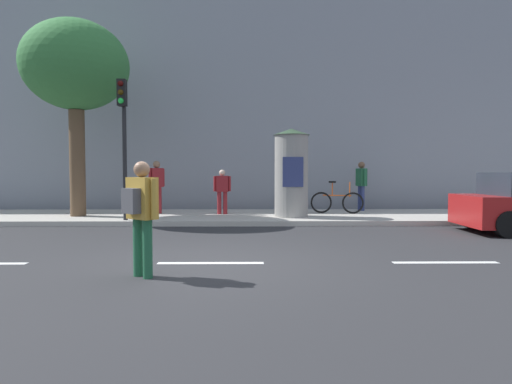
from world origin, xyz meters
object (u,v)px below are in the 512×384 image
object	(u,v)px
traffic_light	(123,126)
pedestrian_in_red_top	(222,189)
pedestrian_in_light_jacket	(157,183)
bicycle_leaning	(337,202)
pedestrian_in_dark_shirt	(141,208)
street_tree	(76,68)
pedestrian_tallest	(361,182)
poster_column	(291,172)

from	to	relation	value
traffic_light	pedestrian_in_red_top	xyz separation A→B (m)	(2.70, 1.87, -1.87)
pedestrian_in_light_jacket	bicycle_leaning	size ratio (longest dim) A/B	1.01
pedestrian_in_dark_shirt	pedestrian_in_light_jacket	bearing A→B (deg)	100.60
traffic_light	bicycle_leaning	distance (m)	7.26
street_tree	pedestrian_in_red_top	size ratio (longest dim) A/B	4.16
traffic_light	pedestrian_tallest	world-z (taller)	traffic_light
pedestrian_in_dark_shirt	pedestrian_in_red_top	bearing A→B (deg)	85.38
street_tree	pedestrian_in_dark_shirt	xyz separation A→B (m)	(3.88, -7.53, -3.79)
traffic_light	pedestrian_in_red_top	world-z (taller)	traffic_light
bicycle_leaning	pedestrian_in_red_top	bearing A→B (deg)	-176.83
poster_column	bicycle_leaning	world-z (taller)	poster_column
pedestrian_tallest	pedestrian_in_light_jacket	distance (m)	7.22
poster_column	pedestrian_in_dark_shirt	bearing A→B (deg)	-111.57
pedestrian_tallest	pedestrian_in_red_top	distance (m)	5.11
street_tree	pedestrian_in_red_top	bearing A→B (deg)	6.96
pedestrian_in_dark_shirt	pedestrian_in_red_top	world-z (taller)	pedestrian_in_dark_shirt
pedestrian_tallest	pedestrian_in_red_top	xyz separation A→B (m)	(-4.94, -1.28, -0.20)
poster_column	pedestrian_in_dark_shirt	xyz separation A→B (m)	(-2.86, -7.25, -0.52)
pedestrian_tallest	pedestrian_in_dark_shirt	bearing A→B (deg)	-120.85
poster_column	street_tree	xyz separation A→B (m)	(-6.75, 0.29, 3.27)
pedestrian_in_dark_shirt	traffic_light	bearing A→B (deg)	108.20
traffic_light	pedestrian_in_red_top	size ratio (longest dim) A/B	2.72
poster_column	pedestrian_in_dark_shirt	distance (m)	7.81
poster_column	pedestrian_in_light_jacket	xyz separation A→B (m)	(-4.42, 1.05, -0.35)
pedestrian_in_dark_shirt	pedestrian_in_light_jacket	size ratio (longest dim) A/B	0.96
traffic_light	poster_column	xyz separation A→B (m)	(4.91, 1.03, -1.33)
pedestrian_in_dark_shirt	pedestrian_tallest	xyz separation A→B (m)	(5.59, 9.36, 0.17)
pedestrian_in_red_top	pedestrian_in_light_jacket	world-z (taller)	pedestrian_in_light_jacket
street_tree	bicycle_leaning	bearing A→B (deg)	5.23
pedestrian_in_dark_shirt	bicycle_leaning	bearing A→B (deg)	61.51
poster_column	pedestrian_in_light_jacket	size ratio (longest dim) A/B	1.55
pedestrian_tallest	bicycle_leaning	distance (m)	1.65
poster_column	bicycle_leaning	bearing A→B (deg)	32.76
poster_column	pedestrian_in_red_top	bearing A→B (deg)	159.14
poster_column	pedestrian_in_red_top	size ratio (longest dim) A/B	1.86
street_tree	pedestrian_in_dark_shirt	distance (m)	9.28
street_tree	pedestrian_in_dark_shirt	world-z (taller)	street_tree
street_tree	traffic_light	bearing A→B (deg)	-35.59
bicycle_leaning	traffic_light	bearing A→B (deg)	-162.35
pedestrian_in_red_top	pedestrian_tallest	bearing A→B (deg)	14.48
street_tree	pedestrian_tallest	xyz separation A→B (m)	(9.48, 1.83, -3.62)
traffic_light	pedestrian_in_dark_shirt	xyz separation A→B (m)	(2.04, -6.22, -1.85)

